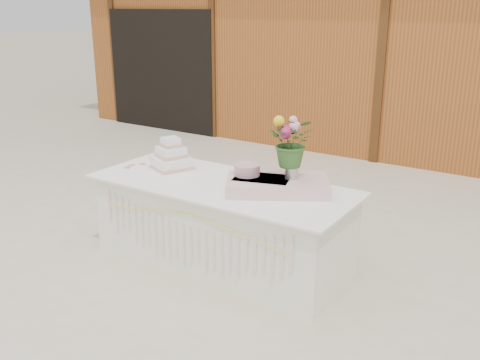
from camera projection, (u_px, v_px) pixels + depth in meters
name	position (u px, v px, depth m)	size (l,w,h in m)	color
ground	(222.00, 262.00, 4.96)	(80.00, 80.00, 0.00)	beige
barn	(421.00, 41.00, 9.20)	(12.60, 4.60, 3.30)	#995320
cake_table	(221.00, 224.00, 4.83)	(2.40, 1.00, 0.77)	white
wedding_cake	(171.00, 158.00, 5.12)	(0.44, 0.44, 0.30)	white
pink_cake_stand	(247.00, 174.00, 4.59)	(0.28, 0.28, 0.20)	white
satin_runner	(278.00, 185.00, 4.51)	(0.85, 0.49, 0.11)	beige
flower_vase	(292.00, 170.00, 4.48)	(0.11, 0.11, 0.15)	#B7B7BC
bouquet	(293.00, 136.00, 4.39)	(0.38, 0.33, 0.42)	#305A24
loose_flowers	(139.00, 163.00, 5.29)	(0.13, 0.33, 0.02)	#CB7C96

